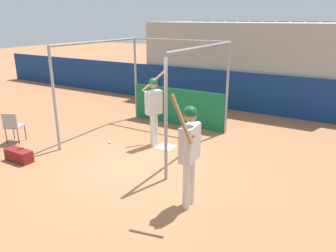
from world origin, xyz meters
TOP-DOWN VIEW (x-y plane):
  - ground_plane at (0.00, 0.00)m, footprint 60.00×60.00m
  - outfield_wall at (0.00, 5.75)m, footprint 24.00×0.12m
  - bleacher_section at (0.00, 7.41)m, footprint 7.05×3.20m
  - batting_cage at (-0.60, 2.51)m, footprint 3.22×3.41m
  - home_plate at (0.06, 1.34)m, footprint 0.44×0.44m
  - player_batter at (-0.29, 1.35)m, footprint 0.56×0.88m
  - player_waiting at (1.83, -0.82)m, footprint 0.51×0.76m
  - folding_chair at (-3.59, -0.44)m, footprint 0.52×0.52m
  - equipment_bag at (-2.45, -1.13)m, footprint 0.70×0.28m
  - baseball at (-1.36, 0.81)m, footprint 0.07×0.07m

SIDE VIEW (x-z plane):
  - ground_plane at x=0.00m, z-range 0.00..0.00m
  - home_plate at x=0.06m, z-range 0.00..0.02m
  - baseball at x=-1.36m, z-range 0.00..0.07m
  - equipment_bag at x=-2.45m, z-range 0.00..0.28m
  - folding_chair at x=-3.59m, z-range 0.10..0.94m
  - outfield_wall at x=0.00m, z-range 0.00..1.37m
  - player_batter at x=-0.29m, z-range 0.12..2.02m
  - player_waiting at x=1.83m, z-range 0.08..2.16m
  - batting_cage at x=-0.60m, z-range -0.15..2.46m
  - bleacher_section at x=0.00m, z-range 0.00..3.05m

